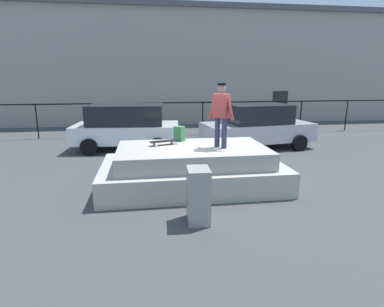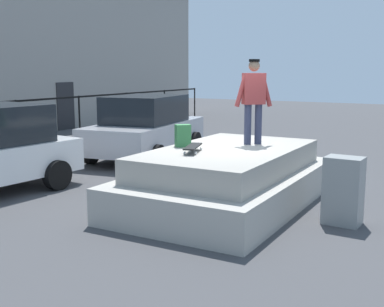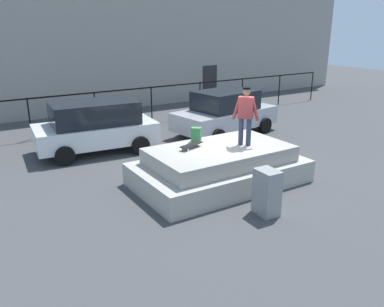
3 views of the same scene
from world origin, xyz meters
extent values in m
plane|color=#424244|center=(0.00, 0.00, 0.00)|extent=(60.00, 60.00, 0.00)
cube|color=#ADA89E|center=(-0.35, -0.36, 0.32)|extent=(4.81, 2.79, 0.63)
cube|color=#A09B91|center=(-0.35, -0.36, 0.85)|extent=(3.94, 2.28, 0.44)
cylinder|color=#2D334C|center=(0.30, -0.47, 1.47)|extent=(0.14, 0.14, 0.79)
cylinder|color=#2D334C|center=(0.45, -0.63, 1.47)|extent=(0.14, 0.14, 0.79)
cube|color=maroon|center=(0.38, -0.55, 2.17)|extent=(0.46, 0.47, 0.60)
cylinder|color=maroon|center=(0.20, -0.36, 2.12)|extent=(0.24, 0.25, 0.62)
cylinder|color=maroon|center=(0.55, -0.74, 2.12)|extent=(0.24, 0.25, 0.62)
sphere|color=tan|center=(0.38, -0.55, 2.61)|extent=(0.22, 0.22, 0.22)
cylinder|color=black|center=(0.38, -0.55, 2.71)|extent=(0.30, 0.30, 0.05)
cube|color=black|center=(-1.07, 0.00, 1.18)|extent=(0.82, 0.43, 0.02)
cylinder|color=silver|center=(-1.35, 0.01, 1.10)|extent=(0.06, 0.05, 0.06)
cylinder|color=silver|center=(-1.29, -0.18, 1.10)|extent=(0.06, 0.05, 0.06)
cylinder|color=silver|center=(-0.86, 0.17, 1.10)|extent=(0.06, 0.05, 0.06)
cylinder|color=silver|center=(-0.80, -0.02, 1.10)|extent=(0.06, 0.05, 0.06)
cube|color=#33723F|center=(-0.60, 0.49, 1.29)|extent=(0.34, 0.34, 0.43)
cube|color=white|center=(-2.32, 4.41, 0.67)|extent=(4.33, 2.35, 0.70)
cube|color=black|center=(-2.32, 4.41, 1.42)|extent=(3.07, 2.00, 0.79)
cylinder|color=black|center=(-3.52, 5.54, 0.32)|extent=(0.66, 0.28, 0.64)
cylinder|color=black|center=(-3.70, 3.52, 0.32)|extent=(0.66, 0.28, 0.64)
cylinder|color=black|center=(-0.95, 5.30, 0.32)|extent=(0.66, 0.28, 0.64)
cylinder|color=black|center=(-1.13, 3.29, 0.32)|extent=(0.66, 0.28, 0.64)
cube|color=#B7B7BC|center=(3.00, 3.85, 0.68)|extent=(4.68, 2.57, 0.72)
cube|color=black|center=(3.00, 3.85, 1.42)|extent=(2.67, 2.05, 0.76)
cylinder|color=black|center=(1.49, 4.63, 0.32)|extent=(0.67, 0.31, 0.64)
cylinder|color=black|center=(1.78, 2.67, 0.32)|extent=(0.67, 0.31, 0.64)
cylinder|color=black|center=(4.21, 5.04, 0.32)|extent=(0.67, 0.31, 0.64)
cylinder|color=black|center=(4.51, 3.08, 0.32)|extent=(0.67, 0.31, 0.64)
cube|color=gray|center=(-0.55, -2.56, 0.56)|extent=(0.47, 0.62, 1.13)
cylinder|color=black|center=(-6.67, 7.27, 0.83)|extent=(0.06, 0.06, 1.67)
cylinder|color=black|center=(-4.00, 7.27, 0.83)|extent=(0.06, 0.06, 1.67)
cylinder|color=black|center=(-1.33, 7.27, 0.83)|extent=(0.06, 0.06, 1.67)
cylinder|color=black|center=(1.33, 7.27, 0.83)|extent=(0.06, 0.06, 1.67)
cylinder|color=black|center=(4.00, 7.27, 0.83)|extent=(0.06, 0.06, 1.67)
cylinder|color=black|center=(6.67, 7.27, 0.83)|extent=(0.06, 0.06, 1.67)
cylinder|color=black|center=(9.33, 7.27, 0.83)|extent=(0.06, 0.06, 1.67)
cube|color=black|center=(0.00, 7.27, 1.63)|extent=(24.00, 0.04, 0.06)
cube|color=gray|center=(0.00, 14.39, 3.39)|extent=(35.02, 7.22, 6.78)
cube|color=#4C4C51|center=(0.00, 14.39, 6.93)|extent=(35.72, 7.59, 0.30)
cube|color=#262628|center=(7.00, 10.77, 1.00)|extent=(1.00, 0.06, 2.00)
camera|label=1|loc=(-1.55, -8.38, 2.90)|focal=29.19mm
camera|label=2|loc=(-8.71, -4.31, 2.54)|focal=46.45mm
camera|label=3|loc=(-6.71, -8.96, 4.42)|focal=37.10mm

